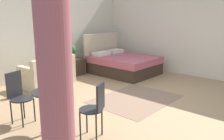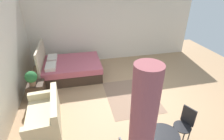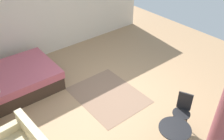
% 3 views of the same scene
% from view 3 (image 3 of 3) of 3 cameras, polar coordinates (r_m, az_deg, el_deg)
% --- Properties ---
extents(ground_plane, '(9.30, 9.80, 0.02)m').
position_cam_3_polar(ground_plane, '(6.05, 1.43, -6.65)').
color(ground_plane, '#9E7A56').
extents(wall_right, '(0.12, 6.80, 2.88)m').
position_cam_3_polar(wall_right, '(7.66, -14.29, 14.21)').
color(wall_right, beige).
rests_on(wall_right, ground).
extents(area_rug, '(1.84, 1.45, 0.01)m').
position_cam_3_polar(area_rug, '(6.11, -0.94, -5.97)').
color(area_rug, '#7F604C').
rests_on(area_rug, ground).
extents(bed, '(1.61, 2.01, 1.23)m').
position_cam_3_polar(bed, '(6.58, -22.46, -2.29)').
color(bed, '#38281E').
rests_on(bed, ground).
extents(balcony_table, '(0.59, 0.59, 0.69)m').
position_cam_3_polar(balcony_table, '(4.70, 14.38, -14.98)').
color(balcony_table, black).
rests_on(balcony_table, ground).
extents(cafe_chair_near_window, '(0.48, 0.48, 0.88)m').
position_cam_3_polar(cafe_chair_near_window, '(5.19, 16.48, -8.78)').
color(cafe_chair_near_window, black).
rests_on(cafe_chair_near_window, ground).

